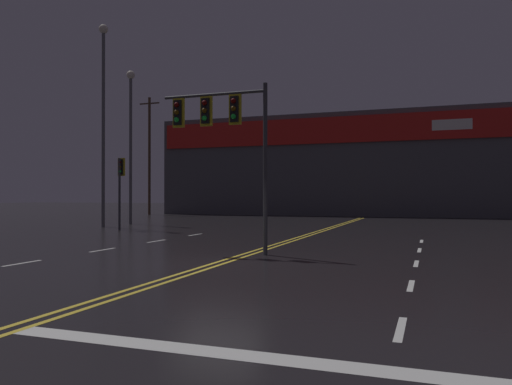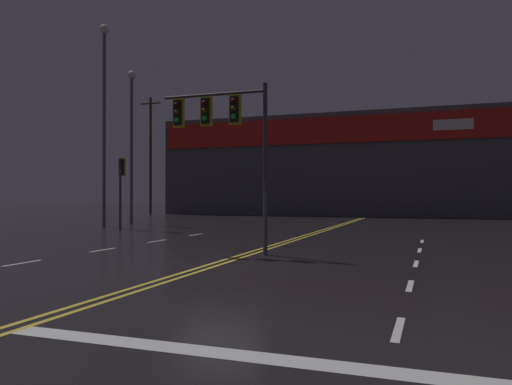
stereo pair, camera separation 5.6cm
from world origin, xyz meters
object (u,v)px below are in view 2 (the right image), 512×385
(traffic_signal_corner_northwest, at_px, (121,177))
(streetlight_far_left, at_px, (132,127))
(streetlight_far_right, at_px, (104,102))
(traffic_signal_median, at_px, (220,123))

(traffic_signal_corner_northwest, bearing_deg, streetlight_far_left, 118.65)
(traffic_signal_corner_northwest, height_order, streetlight_far_left, streetlight_far_left)
(streetlight_far_right, bearing_deg, traffic_signal_median, -40.02)
(streetlight_far_left, bearing_deg, traffic_signal_corner_northwest, -61.35)
(traffic_signal_corner_northwest, distance_m, streetlight_far_right, 5.71)
(traffic_signal_corner_northwest, relative_size, streetlight_far_right, 0.32)
(traffic_signal_median, distance_m, streetlight_far_right, 16.25)
(traffic_signal_median, relative_size, streetlight_far_right, 0.45)
(traffic_signal_corner_northwest, height_order, streetlight_far_right, streetlight_far_right)
(traffic_signal_median, height_order, streetlight_far_left, streetlight_far_left)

